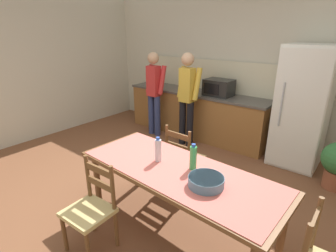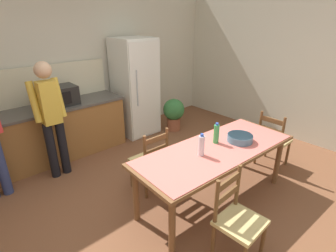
% 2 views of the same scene
% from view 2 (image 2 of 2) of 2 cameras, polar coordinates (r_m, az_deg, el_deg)
% --- Properties ---
extents(ground_plane, '(8.32, 8.32, 0.00)m').
position_cam_2_polar(ground_plane, '(3.47, 0.13, -17.43)').
color(ground_plane, brown).
extents(wall_back, '(6.52, 0.12, 2.90)m').
position_cam_2_polar(wall_back, '(5.00, -21.30, 12.34)').
color(wall_back, beige).
rests_on(wall_back, ground).
extents(wall_right, '(0.12, 5.20, 2.90)m').
position_cam_2_polar(wall_right, '(5.46, 27.07, 12.19)').
color(wall_right, beige).
rests_on(wall_right, ground).
extents(kitchen_counter, '(2.98, 0.66, 0.91)m').
position_cam_2_polar(kitchen_counter, '(4.64, -27.06, -2.36)').
color(kitchen_counter, brown).
rests_on(kitchen_counter, ground).
extents(counter_splashback, '(2.94, 0.03, 0.60)m').
position_cam_2_polar(counter_splashback, '(4.70, -29.77, 7.20)').
color(counter_splashback, beige).
rests_on(counter_splashback, kitchen_counter).
extents(refrigerator, '(0.71, 0.73, 1.87)m').
position_cam_2_polar(refrigerator, '(5.21, -7.12, 8.28)').
color(refrigerator, silver).
rests_on(refrigerator, ground).
extents(microwave, '(0.50, 0.39, 0.30)m').
position_cam_2_polar(microwave, '(4.56, -22.43, 6.11)').
color(microwave, black).
rests_on(microwave, kitchen_counter).
extents(dining_table, '(2.18, 0.94, 0.76)m').
position_cam_2_polar(dining_table, '(3.28, 10.38, -5.97)').
color(dining_table, brown).
rests_on(dining_table, ground).
extents(bottle_near_centre, '(0.07, 0.07, 0.27)m').
position_cam_2_polar(bottle_near_centre, '(3.00, 7.29, -4.22)').
color(bottle_near_centre, silver).
rests_on(bottle_near_centre, dining_table).
extents(bottle_off_centre, '(0.07, 0.07, 0.27)m').
position_cam_2_polar(bottle_off_centre, '(3.32, 10.47, -1.66)').
color(bottle_off_centre, green).
rests_on(bottle_off_centre, dining_table).
extents(serving_bowl, '(0.32, 0.32, 0.09)m').
position_cam_2_polar(serving_bowl, '(3.46, 15.40, -2.46)').
color(serving_bowl, slate).
rests_on(serving_bowl, dining_table).
extents(chair_side_near_left, '(0.44, 0.42, 0.91)m').
position_cam_2_polar(chair_side_near_left, '(2.75, 14.82, -19.08)').
color(chair_side_near_left, brown).
rests_on(chair_side_near_left, ground).
extents(chair_head_end, '(0.40, 0.42, 0.91)m').
position_cam_2_polar(chair_head_end, '(4.42, 21.86, -2.89)').
color(chair_head_end, brown).
rests_on(chair_head_end, ground).
extents(chair_side_far_left, '(0.43, 0.41, 0.91)m').
position_cam_2_polar(chair_side_far_left, '(3.56, -3.85, -7.49)').
color(chair_side_far_left, brown).
rests_on(chair_side_far_left, ground).
extents(person_at_counter, '(0.43, 0.29, 1.70)m').
position_cam_2_polar(person_at_counter, '(4.01, -24.12, 2.16)').
color(person_at_counter, black).
rests_on(person_at_counter, ground).
extents(potted_plant, '(0.44, 0.44, 0.67)m').
position_cam_2_polar(potted_plant, '(5.44, 1.27, 3.01)').
color(potted_plant, brown).
rests_on(potted_plant, ground).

